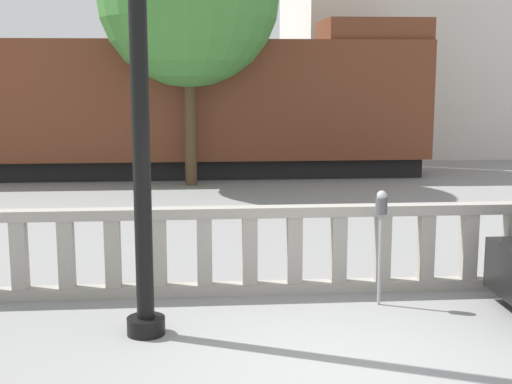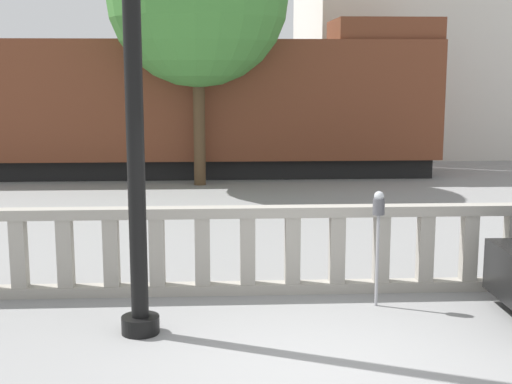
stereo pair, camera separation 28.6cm
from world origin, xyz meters
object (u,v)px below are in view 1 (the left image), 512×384
(parking_meter, at_px, (381,215))
(train_far, at_px, (163,93))
(lamppost, at_px, (138,37))
(train_near, at_px, (92,106))

(parking_meter, relative_size, train_far, 0.06)
(parking_meter, xyz_separation_m, train_far, (-4.18, 29.92, 0.65))
(lamppost, xyz_separation_m, train_near, (-2.36, 12.71, -1.34))
(lamppost, height_order, parking_meter, lamppost)
(lamppost, distance_m, train_far, 30.80)
(lamppost, xyz_separation_m, parking_meter, (2.94, 0.82, -2.17))
(lamppost, distance_m, train_near, 13.00)
(parking_meter, bearing_deg, train_far, 97.96)
(lamppost, height_order, train_far, lamppost)
(train_near, bearing_deg, parking_meter, -66.01)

